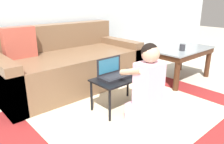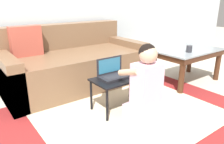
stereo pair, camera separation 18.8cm
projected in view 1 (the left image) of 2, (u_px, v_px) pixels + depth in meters
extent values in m
plane|color=beige|center=(114.00, 114.00, 2.22)|extent=(16.00, 16.00, 0.00)
cube|color=maroon|center=(132.00, 114.00, 2.22)|extent=(2.39, 1.85, 0.01)
cube|color=beige|center=(132.00, 113.00, 2.22)|extent=(1.72, 1.33, 0.00)
cube|color=brown|center=(70.00, 70.00, 2.87)|extent=(1.83, 0.95, 0.45)
cube|color=brown|center=(54.00, 37.00, 3.00)|extent=(1.83, 0.21, 0.34)
cube|color=brown|center=(2.00, 82.00, 2.33)|extent=(0.16, 0.95, 0.54)
cube|color=brown|center=(117.00, 56.00, 3.38)|extent=(0.16, 0.95, 0.54)
cube|color=#B24C3D|center=(19.00, 42.00, 2.54)|extent=(0.36, 0.14, 0.36)
cube|color=gray|center=(181.00, 48.00, 3.06)|extent=(0.93, 0.57, 0.02)
cube|color=#422314|center=(180.00, 51.00, 3.07)|extent=(0.89, 0.54, 0.07)
cylinder|color=#422314|center=(177.00, 74.00, 2.71)|extent=(0.07, 0.07, 0.45)
cylinder|color=#422314|center=(208.00, 62.00, 3.23)|extent=(0.07, 0.07, 0.45)
cylinder|color=#422314|center=(148.00, 66.00, 3.03)|extent=(0.07, 0.07, 0.45)
cylinder|color=#422314|center=(181.00, 57.00, 3.55)|extent=(0.07, 0.07, 0.45)
cube|color=black|center=(120.00, 78.00, 2.24)|extent=(0.58, 0.33, 0.02)
cylinder|color=black|center=(110.00, 106.00, 2.03)|extent=(0.02, 0.02, 0.33)
cylinder|color=black|center=(147.00, 91.00, 2.36)|extent=(0.02, 0.02, 0.33)
cylinder|color=black|center=(92.00, 96.00, 2.23)|extent=(0.02, 0.02, 0.33)
cylinder|color=black|center=(128.00, 84.00, 2.56)|extent=(0.02, 0.02, 0.33)
cube|color=#232328|center=(115.00, 77.00, 2.23)|extent=(0.31, 0.19, 0.02)
cube|color=#28282D|center=(116.00, 76.00, 2.21)|extent=(0.26, 0.11, 0.00)
cube|color=#232328|center=(109.00, 65.00, 2.26)|extent=(0.31, 0.01, 0.18)
cube|color=teal|center=(109.00, 66.00, 2.26)|extent=(0.27, 0.00, 0.15)
ellipsoid|color=#234CB2|center=(131.00, 72.00, 2.32)|extent=(0.06, 0.11, 0.04)
cube|color=#E5B2CC|center=(147.00, 112.00, 2.07)|extent=(0.33, 0.28, 0.18)
cube|color=#E5B2CC|center=(149.00, 84.00, 1.97)|extent=(0.25, 0.18, 0.40)
sphere|color=tan|center=(151.00, 54.00, 1.89)|extent=(0.16, 0.16, 0.16)
sphere|color=black|center=(150.00, 52.00, 1.89)|extent=(0.15, 0.15, 0.15)
cylinder|color=tan|center=(131.00, 72.00, 1.95)|extent=(0.06, 0.25, 0.13)
cylinder|color=tan|center=(147.00, 67.00, 2.09)|extent=(0.06, 0.25, 0.13)
cylinder|color=#2D2D33|center=(182.00, 47.00, 2.87)|extent=(0.07, 0.07, 0.09)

